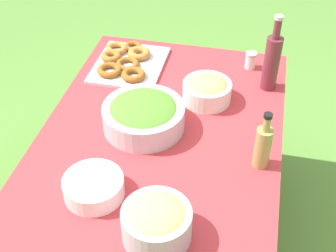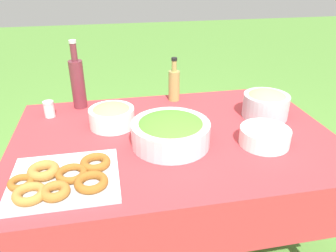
# 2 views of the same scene
# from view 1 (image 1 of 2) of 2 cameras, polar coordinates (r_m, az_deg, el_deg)

# --- Properties ---
(ground_plane) EXTENTS (14.00, 14.00, 0.00)m
(ground_plane) POSITION_cam_1_polar(r_m,az_deg,el_deg) (2.38, -0.78, -13.67)
(ground_plane) COLOR #568C38
(picnic_table) EXTENTS (1.42, 0.96, 0.69)m
(picnic_table) POSITION_cam_1_polar(r_m,az_deg,el_deg) (1.93, -0.93, -2.96)
(picnic_table) COLOR #B73338
(picnic_table) RESTS_ON ground_plane
(salad_bowl) EXTENTS (0.33, 0.33, 0.12)m
(salad_bowl) POSITION_cam_1_polar(r_m,az_deg,el_deg) (1.87, -3.00, 1.39)
(salad_bowl) COLOR silver
(salad_bowl) RESTS_ON picnic_table
(pasta_bowl) EXTENTS (0.22, 0.22, 0.14)m
(pasta_bowl) POSITION_cam_1_polar(r_m,az_deg,el_deg) (1.48, -1.40, -11.57)
(pasta_bowl) COLOR #B2B7BC
(pasta_bowl) RESTS_ON picnic_table
(donut_platter) EXTENTS (0.39, 0.33, 0.05)m
(donut_platter) POSITION_cam_1_polar(r_m,az_deg,el_deg) (2.27, -5.07, 7.76)
(donut_platter) COLOR silver
(donut_platter) RESTS_ON picnic_table
(plate_stack) EXTENTS (0.21, 0.21, 0.07)m
(plate_stack) POSITION_cam_1_polar(r_m,az_deg,el_deg) (1.64, -9.04, -7.36)
(plate_stack) COLOR white
(plate_stack) RESTS_ON picnic_table
(olive_oil_bottle) EXTENTS (0.06, 0.06, 0.24)m
(olive_oil_bottle) POSITION_cam_1_polar(r_m,az_deg,el_deg) (1.72, 11.50, -2.36)
(olive_oil_bottle) COLOR #998E4C
(olive_oil_bottle) RESTS_ON picnic_table
(wine_bottle) EXTENTS (0.07, 0.07, 0.35)m
(wine_bottle) POSITION_cam_1_polar(r_m,az_deg,el_deg) (2.10, 12.54, 7.76)
(wine_bottle) COLOR maroon
(wine_bottle) RESTS_ON picnic_table
(bread_bowl) EXTENTS (0.21, 0.21, 0.11)m
(bread_bowl) POSITION_cam_1_polar(r_m,az_deg,el_deg) (2.02, 4.78, 4.43)
(bread_bowl) COLOR white
(bread_bowl) RESTS_ON picnic_table
(salt_shaker) EXTENTS (0.05, 0.05, 0.08)m
(salt_shaker) POSITION_cam_1_polar(r_m,az_deg,el_deg) (2.27, 10.04, 7.90)
(salt_shaker) COLOR white
(salt_shaker) RESTS_ON picnic_table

